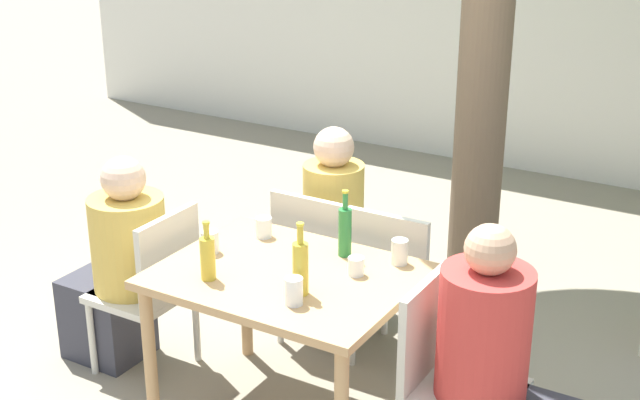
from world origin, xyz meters
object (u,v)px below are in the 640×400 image
(person_seated_0, at_px, (119,271))
(person_seated_1, at_px, (500,379))
(patio_chair_2, at_px, (319,259))
(drinking_glass_4, at_px, (209,242))
(patio_chair_3, at_px, (396,279))
(dining_table_front, at_px, (286,292))
(person_seated_2, at_px, (341,239))
(oil_cruet_1, at_px, (300,267))
(drinking_glass_1, at_px, (400,252))
(green_bottle_0, at_px, (345,230))
(patio_chair_0, at_px, (154,284))
(patio_chair_1, at_px, (447,371))
(oil_cruet_2, at_px, (208,257))
(drinking_glass_2, at_px, (264,227))
(drinking_glass_0, at_px, (294,291))
(drinking_glass_3, at_px, (356,266))

(person_seated_0, bearing_deg, person_seated_1, 90.00)
(patio_chair_2, xyz_separation_m, drinking_glass_4, (-0.20, -0.68, 0.31))
(patio_chair_3, bearing_deg, person_seated_0, 28.20)
(patio_chair_2, bearing_deg, dining_table_front, 108.56)
(person_seated_2, bearing_deg, oil_cruet_1, 110.53)
(drinking_glass_4, bearing_deg, person_seated_0, 179.64)
(drinking_glass_1, bearing_deg, green_bottle_0, -169.68)
(patio_chair_0, relative_size, person_seated_2, 0.75)
(patio_chair_1, relative_size, oil_cruet_2, 3.26)
(oil_cruet_1, xyz_separation_m, drinking_glass_1, (0.23, 0.49, -0.07))
(patio_chair_2, xyz_separation_m, person_seated_2, (0.00, 0.23, 0.03))
(patio_chair_3, relative_size, drinking_glass_4, 8.37)
(person_seated_2, height_order, drinking_glass_2, person_seated_2)
(patio_chair_2, xyz_separation_m, person_seated_0, (-0.80, -0.67, 0.01))
(drinking_glass_1, bearing_deg, drinking_glass_0, -109.36)
(green_bottle_0, height_order, oil_cruet_1, oil_cruet_1)
(patio_chair_2, height_order, green_bottle_0, green_bottle_0)
(oil_cruet_1, height_order, drinking_glass_1, oil_cruet_1)
(patio_chair_3, relative_size, person_seated_0, 0.78)
(drinking_glass_2, distance_m, drinking_glass_4, 0.31)
(drinking_glass_2, bearing_deg, drinking_glass_4, -112.01)
(dining_table_front, relative_size, person_seated_1, 0.94)
(patio_chair_0, distance_m, person_seated_1, 1.83)
(person_seated_2, xyz_separation_m, drinking_glass_2, (-0.08, -0.63, 0.28))
(drinking_glass_1, xyz_separation_m, drinking_glass_2, (-0.71, -0.06, -0.01))
(patio_chair_0, xyz_separation_m, drinking_glass_1, (1.20, 0.34, 0.32))
(person_seated_2, bearing_deg, drinking_glass_1, 137.88)
(dining_table_front, relative_size, drinking_glass_4, 10.51)
(patio_chair_0, distance_m, drinking_glass_2, 0.64)
(patio_chair_3, bearing_deg, patio_chair_0, 33.35)
(patio_chair_3, relative_size, drinking_glass_3, 10.63)
(drinking_glass_4, bearing_deg, person_seated_1, 0.15)
(dining_table_front, height_order, drinking_glass_1, drinking_glass_1)
(patio_chair_0, height_order, drinking_glass_1, patio_chair_0)
(patio_chair_1, height_order, person_seated_1, person_seated_1)
(dining_table_front, relative_size, green_bottle_0, 3.48)
(patio_chair_1, distance_m, person_seated_1, 0.23)
(patio_chair_0, bearing_deg, drinking_glass_2, 120.01)
(dining_table_front, distance_m, drinking_glass_3, 0.35)
(green_bottle_0, relative_size, drinking_glass_3, 3.84)
(person_seated_2, height_order, oil_cruet_2, person_seated_2)
(green_bottle_0, bearing_deg, oil_cruet_2, -126.88)
(oil_cruet_2, distance_m, drinking_glass_4, 0.29)
(dining_table_front, bearing_deg, patio_chair_1, 0.00)
(patio_chair_1, relative_size, drinking_glass_2, 8.88)
(patio_chair_2, bearing_deg, drinking_glass_2, 77.84)
(oil_cruet_1, bearing_deg, oil_cruet_2, -168.45)
(patio_chair_3, bearing_deg, drinking_glass_1, 117.52)
(drinking_glass_3, xyz_separation_m, drinking_glass_4, (-0.71, -0.14, 0.01))
(dining_table_front, distance_m, patio_chair_0, 0.81)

